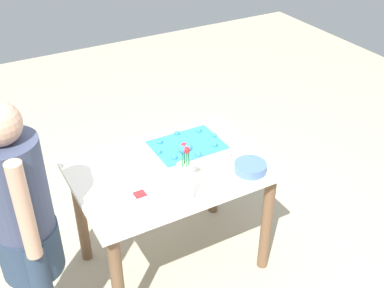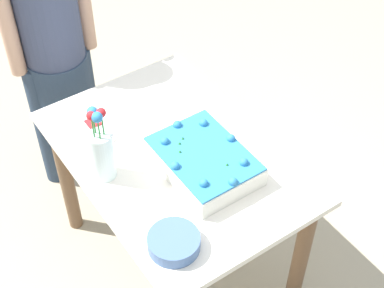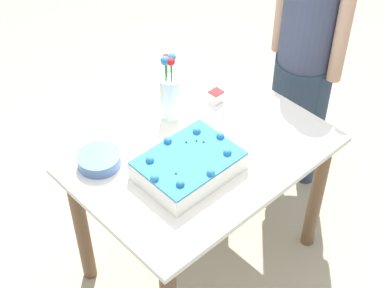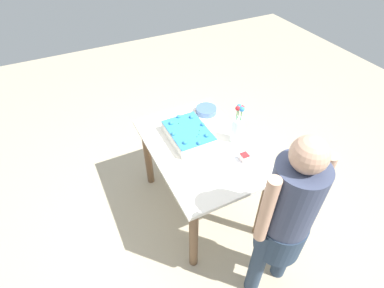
{
  "view_description": "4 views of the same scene",
  "coord_description": "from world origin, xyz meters",
  "px_view_note": "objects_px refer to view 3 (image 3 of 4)",
  "views": [
    {
      "loc": [
        -1.01,
        -2.07,
        2.43
      ],
      "look_at": [
        0.14,
        -0.0,
        0.9
      ],
      "focal_mm": 45.0,
      "sensor_mm": 36.0,
      "label": 1
    },
    {
      "loc": [
        1.44,
        -0.9,
        2.52
      ],
      "look_at": [
        0.03,
        0.07,
        0.82
      ],
      "focal_mm": 55.0,
      "sensor_mm": 36.0,
      "label": 2
    },
    {
      "loc": [
        1.35,
        1.37,
        2.58
      ],
      "look_at": [
        0.07,
        0.0,
        0.87
      ],
      "focal_mm": 55.0,
      "sensor_mm": 36.0,
      "label": 3
    },
    {
      "loc": [
        -1.56,
        0.86,
        2.42
      ],
      "look_at": [
        0.03,
        0.07,
        0.81
      ],
      "focal_mm": 28.0,
      "sensor_mm": 36.0,
      "label": 4
    }
  ],
  "objects_px": {
    "fruit_bowl": "(99,160)",
    "person_standing": "(307,52)",
    "sheet_cake": "(189,165)",
    "flower_vase": "(170,94)",
    "serving_plate_with_slice": "(216,100)",
    "cake_knife": "(272,119)"
  },
  "relations": [
    {
      "from": "flower_vase",
      "to": "person_standing",
      "type": "height_order",
      "value": "person_standing"
    },
    {
      "from": "fruit_bowl",
      "to": "person_standing",
      "type": "bearing_deg",
      "value": 174.16
    },
    {
      "from": "sheet_cake",
      "to": "person_standing",
      "type": "bearing_deg",
      "value": -170.06
    },
    {
      "from": "fruit_bowl",
      "to": "person_standing",
      "type": "xyz_separation_m",
      "value": [
        -1.26,
        0.13,
        0.05
      ]
    },
    {
      "from": "serving_plate_with_slice",
      "to": "fruit_bowl",
      "type": "distance_m",
      "value": 0.68
    },
    {
      "from": "cake_knife",
      "to": "flower_vase",
      "type": "bearing_deg",
      "value": 62.63
    },
    {
      "from": "flower_vase",
      "to": "fruit_bowl",
      "type": "bearing_deg",
      "value": 4.58
    },
    {
      "from": "sheet_cake",
      "to": "flower_vase",
      "type": "height_order",
      "value": "flower_vase"
    },
    {
      "from": "person_standing",
      "to": "fruit_bowl",
      "type": "bearing_deg",
      "value": -5.84
    },
    {
      "from": "serving_plate_with_slice",
      "to": "person_standing",
      "type": "relative_size",
      "value": 0.13
    },
    {
      "from": "serving_plate_with_slice",
      "to": "sheet_cake",
      "type": "bearing_deg",
      "value": 31.84
    },
    {
      "from": "sheet_cake",
      "to": "person_standing",
      "type": "distance_m",
      "value": 1.03
    },
    {
      "from": "sheet_cake",
      "to": "fruit_bowl",
      "type": "xyz_separation_m",
      "value": [
        0.25,
        -0.31,
        -0.02
      ]
    },
    {
      "from": "serving_plate_with_slice",
      "to": "flower_vase",
      "type": "xyz_separation_m",
      "value": [
        0.23,
        -0.08,
        0.12
      ]
    },
    {
      "from": "flower_vase",
      "to": "serving_plate_with_slice",
      "type": "bearing_deg",
      "value": 161.8
    },
    {
      "from": "cake_knife",
      "to": "flower_vase",
      "type": "distance_m",
      "value": 0.5
    },
    {
      "from": "flower_vase",
      "to": "fruit_bowl",
      "type": "relative_size",
      "value": 1.82
    },
    {
      "from": "cake_knife",
      "to": "fruit_bowl",
      "type": "distance_m",
      "value": 0.85
    },
    {
      "from": "sheet_cake",
      "to": "person_standing",
      "type": "relative_size",
      "value": 0.28
    },
    {
      "from": "sheet_cake",
      "to": "serving_plate_with_slice",
      "type": "relative_size",
      "value": 2.13
    },
    {
      "from": "sheet_cake",
      "to": "flower_vase",
      "type": "distance_m",
      "value": 0.4
    },
    {
      "from": "serving_plate_with_slice",
      "to": "person_standing",
      "type": "distance_m",
      "value": 0.59
    }
  ]
}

